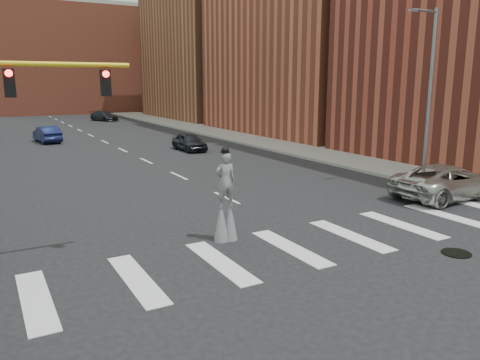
% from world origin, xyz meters
% --- Properties ---
extents(ground_plane, '(160.00, 160.00, 0.00)m').
position_xyz_m(ground_plane, '(0.00, 0.00, 0.00)').
color(ground_plane, black).
rests_on(ground_plane, ground).
extents(sidewalk_right, '(5.00, 90.00, 0.18)m').
position_xyz_m(sidewalk_right, '(12.50, 25.00, 0.09)').
color(sidewalk_right, gray).
rests_on(sidewalk_right, ground).
extents(manhole, '(0.90, 0.90, 0.04)m').
position_xyz_m(manhole, '(3.00, -2.00, 0.02)').
color(manhole, black).
rests_on(manhole, ground).
extents(building_mid, '(16.00, 22.00, 24.00)m').
position_xyz_m(building_mid, '(22.00, 30.00, 12.00)').
color(building_mid, '#AB4D36').
rests_on(building_mid, ground).
extents(building_far, '(16.00, 22.00, 20.00)m').
position_xyz_m(building_far, '(22.00, 54.00, 10.00)').
color(building_far, '#965437').
rests_on(building_far, ground).
extents(building_backdrop, '(26.00, 14.00, 18.00)m').
position_xyz_m(building_backdrop, '(6.00, 78.00, 9.00)').
color(building_backdrop, '#AB4D36').
rests_on(building_backdrop, ground).
extents(streetlight, '(2.05, 0.20, 9.00)m').
position_xyz_m(streetlight, '(10.90, 6.00, 4.90)').
color(streetlight, slate).
rests_on(streetlight, ground).
extents(stilt_performer, '(0.84, 0.56, 3.24)m').
position_xyz_m(stilt_performer, '(-2.79, 2.70, 1.34)').
color(stilt_performer, '#302113').
rests_on(stilt_performer, ground).
extents(suv_crossing, '(5.76, 2.75, 1.59)m').
position_xyz_m(suv_crossing, '(9.00, 3.00, 0.79)').
color(suv_crossing, '#ADAAA3').
rests_on(suv_crossing, ground).
extents(car_near, '(1.73, 4.08, 1.38)m').
position_xyz_m(car_near, '(4.57, 23.21, 0.69)').
color(car_near, black).
rests_on(car_near, ground).
extents(car_mid, '(2.09, 4.62, 1.47)m').
position_xyz_m(car_mid, '(-4.58, 34.20, 0.74)').
color(car_mid, '#151D4C').
rests_on(car_mid, ground).
extents(car_far, '(3.56, 5.05, 1.36)m').
position_xyz_m(car_far, '(5.53, 55.73, 0.68)').
color(car_far, black).
rests_on(car_far, ground).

